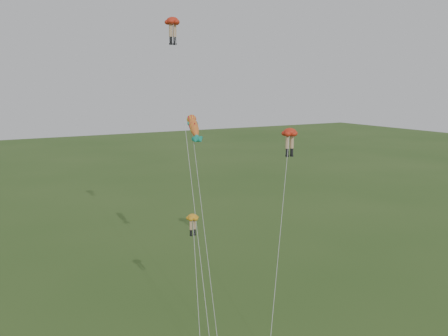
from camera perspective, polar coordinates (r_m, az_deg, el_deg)
legs_kite_red_high at (r=45.76m, az=-5.84°, el=15.62°), size 5.12×15.84×24.51m
legs_kite_red_mid at (r=43.59m, az=7.50°, el=3.54°), size 9.00×9.72×14.91m
legs_kite_yellow at (r=37.43m, az=-3.57°, el=-6.42°), size 2.56×5.70×9.11m
fish_kite at (r=43.89m, az=-3.49°, el=4.68°), size 4.10×11.75×16.21m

